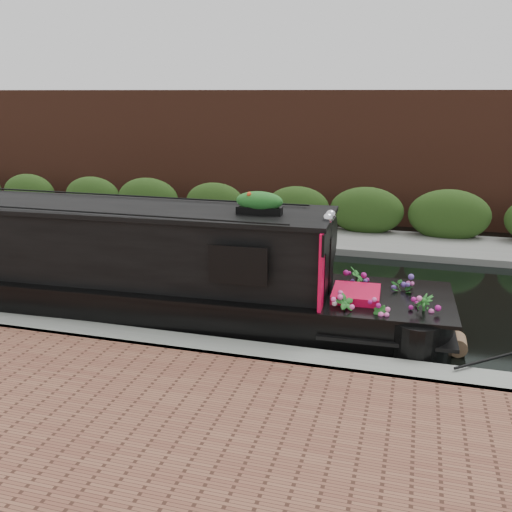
# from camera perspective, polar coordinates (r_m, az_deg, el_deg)

# --- Properties ---
(ground) EXTENTS (80.00, 80.00, 0.00)m
(ground) POSITION_cam_1_polar(r_m,az_deg,el_deg) (11.96, -1.73, -3.17)
(ground) COLOR black
(ground) RESTS_ON ground
(near_bank_coping) EXTENTS (40.00, 0.60, 0.50)m
(near_bank_coping) POSITION_cam_1_polar(r_m,az_deg,el_deg) (9.11, -8.11, -9.75)
(near_bank_coping) COLOR gray
(near_bank_coping) RESTS_ON ground
(far_bank_path) EXTENTS (40.00, 2.40, 0.34)m
(far_bank_path) POSITION_cam_1_polar(r_m,az_deg,el_deg) (15.85, 2.86, 1.67)
(far_bank_path) COLOR slate
(far_bank_path) RESTS_ON ground
(far_hedge) EXTENTS (40.00, 1.10, 2.80)m
(far_hedge) POSITION_cam_1_polar(r_m,az_deg,el_deg) (16.70, 3.56, 2.41)
(far_hedge) COLOR #254115
(far_hedge) RESTS_ON ground
(far_brick_wall) EXTENTS (40.00, 1.00, 8.00)m
(far_brick_wall) POSITION_cam_1_polar(r_m,az_deg,el_deg) (18.70, 4.96, 3.87)
(far_brick_wall) COLOR #542A1C
(far_brick_wall) RESTS_ON ground
(narrowboat) EXTENTS (11.27, 2.39, 2.62)m
(narrowboat) POSITION_cam_1_polar(r_m,az_deg,el_deg) (10.63, -13.92, -1.71)
(narrowboat) COLOR black
(narrowboat) RESTS_ON ground
(rope_fender) EXTENTS (0.29, 0.39, 0.29)m
(rope_fender) POSITION_cam_1_polar(r_m,az_deg,el_deg) (9.57, 19.49, -8.30)
(rope_fender) COLOR brown
(rope_fender) RESTS_ON ground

